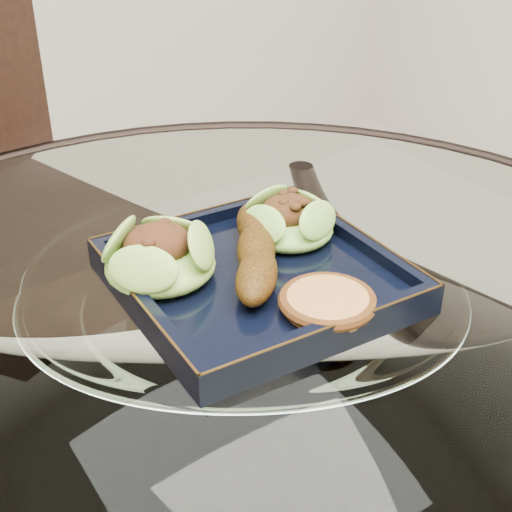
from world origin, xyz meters
TOP-DOWN VIEW (x-y plane):
  - dining_table at (-0.00, -0.00)m, footprint 1.13×1.13m
  - dining_chair at (-0.15, 0.44)m, footprint 0.57×0.57m
  - navy_plate at (0.04, 0.03)m, footprint 0.28×0.28m
  - lettuce_wrap_left at (-0.05, 0.08)m, footprint 0.15×0.15m
  - lettuce_wrap_right at (0.11, 0.08)m, footprint 0.12×0.12m
  - roasted_plantain at (0.05, 0.05)m, footprint 0.14×0.18m
  - crumb_patty at (0.06, -0.06)m, footprint 0.09×0.09m

SIDE VIEW (x-z plane):
  - dining_chair at x=-0.15m, z-range 0.06..1.10m
  - dining_table at x=0.00m, z-range 0.21..0.98m
  - navy_plate at x=0.04m, z-range 0.76..0.78m
  - crumb_patty at x=0.06m, z-range 0.78..0.80m
  - lettuce_wrap_right at x=0.11m, z-range 0.78..0.82m
  - roasted_plantain at x=0.05m, z-range 0.78..0.82m
  - lettuce_wrap_left at x=-0.05m, z-range 0.78..0.82m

